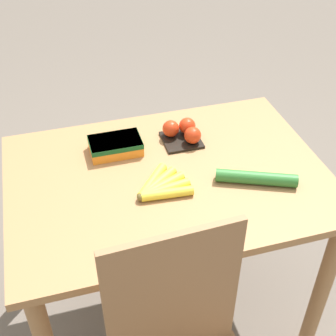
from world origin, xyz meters
name	(u,v)px	position (x,y,z in m)	size (l,w,h in m)	color
ground_plane	(168,305)	(0.00, 0.00, 0.00)	(12.00, 12.00, 0.00)	#665B51
dining_table	(168,201)	(0.00, 0.00, 0.65)	(1.12, 0.80, 0.77)	#9E7044
banana_bunch	(160,187)	(0.05, 0.07, 0.79)	(0.19, 0.17, 0.03)	brown
tomato_pack	(183,132)	(-0.12, -0.19, 0.80)	(0.14, 0.14, 0.07)	black
carrot_bag	(115,145)	(0.15, -0.18, 0.80)	(0.19, 0.12, 0.05)	orange
cucumber_near	(256,178)	(-0.28, 0.13, 0.79)	(0.27, 0.15, 0.05)	#2D702D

